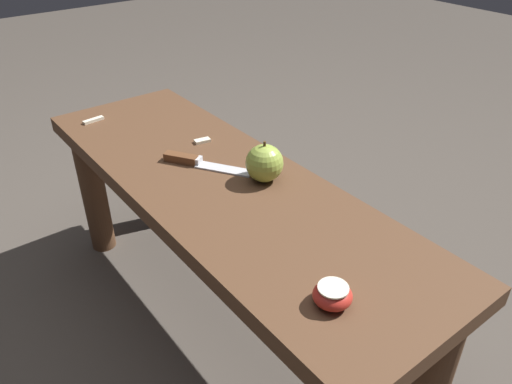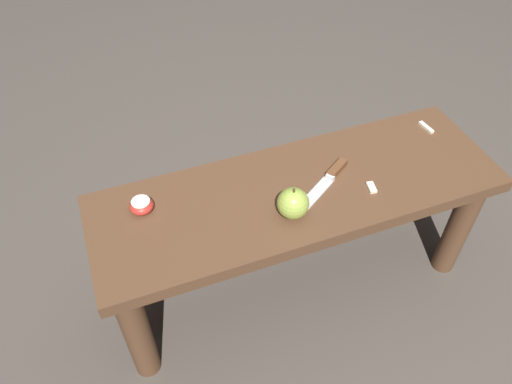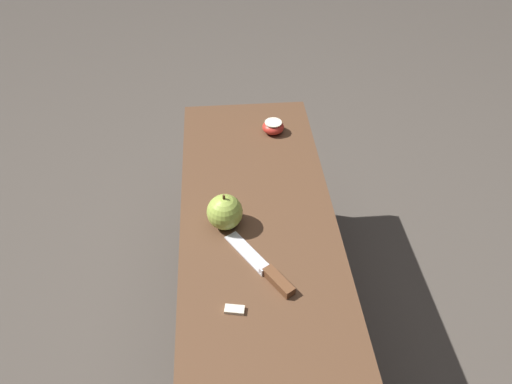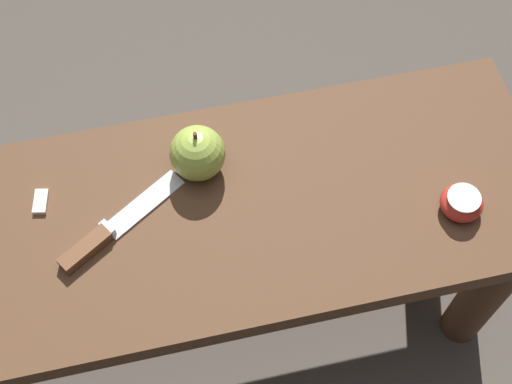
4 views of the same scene
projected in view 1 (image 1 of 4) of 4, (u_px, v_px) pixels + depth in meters
The scene contains 7 objects.
ground_plane at pixel (227, 321), 1.36m from camera, with size 8.00×8.00×0.00m, color #4C443D.
wooden_bench at pixel (222, 216), 1.17m from camera, with size 1.16×0.38×0.45m.
knife at pixel (194, 162), 1.18m from camera, with size 0.20×0.14×0.02m.
apple_whole at pixel (264, 163), 1.10m from camera, with size 0.09×0.09×0.10m.
apple_cut at pixel (332, 295), 0.79m from camera, with size 0.06×0.06×0.04m.
apple_slice_near_knife at pixel (93, 120), 1.39m from camera, with size 0.02×0.06×0.01m.
apple_slice_center at pixel (202, 141), 1.28m from camera, with size 0.03×0.04×0.01m.
Camera 1 is at (0.81, -0.52, 1.03)m, focal length 35.00 mm.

